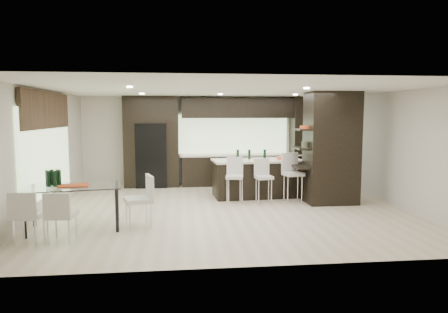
{
  "coord_description": "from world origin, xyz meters",
  "views": [
    {
      "loc": [
        -1.03,
        -8.9,
        2.15
      ],
      "look_at": [
        0.0,
        0.6,
        1.15
      ],
      "focal_mm": 32.0,
      "sensor_mm": 36.0,
      "label": 1
    }
  ],
  "objects": [
    {
      "name": "window_back",
      "position": [
        0.6,
        3.46,
        1.55
      ],
      "size": [
        3.4,
        0.04,
        1.2
      ],
      "primitive_type": "cube",
      "color": "#B2D199",
      "rests_on": "back_wall"
    },
    {
      "name": "refrigerator",
      "position": [
        -1.9,
        3.12,
        0.95
      ],
      "size": [
        0.9,
        0.68,
        1.9
      ],
      "primitive_type": "cube",
      "color": "black",
      "rests_on": "ground"
    },
    {
      "name": "ceiling_spots",
      "position": [
        0.0,
        0.25,
        2.68
      ],
      "size": [
        4.0,
        3.0,
        0.02
      ],
      "primitive_type": "cube",
      "color": "white",
      "rests_on": "ceiling"
    },
    {
      "name": "kitchen_island",
      "position": [
        0.97,
        1.34,
        0.49
      ],
      "size": [
        2.43,
        1.2,
        0.98
      ],
      "primitive_type": "cube",
      "rotation": [
        0.0,
        0.0,
        0.08
      ],
      "color": "black",
      "rests_on": "ground"
    },
    {
      "name": "back_cabinetry",
      "position": [
        0.5,
        3.17,
        1.35
      ],
      "size": [
        6.8,
        0.68,
        2.7
      ],
      "primitive_type": "cube",
      "color": "black",
      "rests_on": "ground"
    },
    {
      "name": "stone_accent",
      "position": [
        -3.93,
        0.2,
        2.25
      ],
      "size": [
        0.08,
        3.0,
        0.8
      ],
      "primitive_type": "cube",
      "color": "brown",
      "rests_on": "left_wall"
    },
    {
      "name": "window_left",
      "position": [
        -3.96,
        0.2,
        1.35
      ],
      "size": [
        0.04,
        3.2,
        1.9
      ],
      "primitive_type": "cube",
      "color": "#B2D199",
      "rests_on": "left_wall"
    },
    {
      "name": "partition_column",
      "position": [
        2.6,
        0.4,
        1.35
      ],
      "size": [
        1.2,
        0.8,
        2.7
      ],
      "primitive_type": "cube",
      "color": "black",
      "rests_on": "ground"
    },
    {
      "name": "bench",
      "position": [
        0.57,
        2.0,
        0.26
      ],
      "size": [
        1.4,
        0.7,
        0.52
      ],
      "primitive_type": "cube",
      "rotation": [
        0.0,
        0.0,
        0.14
      ],
      "color": "black",
      "rests_on": "ground"
    },
    {
      "name": "stool_left",
      "position": [
        0.25,
        0.53,
        0.46
      ],
      "size": [
        0.47,
        0.47,
        0.91
      ],
      "primitive_type": "cube",
      "rotation": [
        0.0,
        0.0,
        -0.18
      ],
      "color": "beige",
      "rests_on": "ground"
    },
    {
      "name": "back_wall",
      "position": [
        0.0,
        3.5,
        1.35
      ],
      "size": [
        8.0,
        0.02,
        2.7
      ],
      "primitive_type": "cube",
      "color": "beige",
      "rests_on": "ground"
    },
    {
      "name": "ground",
      "position": [
        0.0,
        0.0,
        0.0
      ],
      "size": [
        8.0,
        8.0,
        0.0
      ],
      "primitive_type": "plane",
      "color": "beige",
      "rests_on": "ground"
    },
    {
      "name": "floor_vase",
      "position": [
        2.3,
        0.96,
        0.62
      ],
      "size": [
        0.49,
        0.49,
        1.24
      ],
      "primitive_type": null,
      "rotation": [
        0.0,
        0.0,
        0.07
      ],
      "color": "#4B533B",
      "rests_on": "ground"
    },
    {
      "name": "stool_right",
      "position": [
        1.69,
        0.52,
        0.49
      ],
      "size": [
        0.51,
        0.51,
        0.98
      ],
      "primitive_type": "cube",
      "rotation": [
        0.0,
        0.0,
        0.2
      ],
      "color": "beige",
      "rests_on": "ground"
    },
    {
      "name": "left_wall",
      "position": [
        -4.0,
        0.0,
        1.35
      ],
      "size": [
        0.02,
        7.0,
        2.7
      ],
      "primitive_type": "cube",
      "color": "beige",
      "rests_on": "ground"
    },
    {
      "name": "dining_table",
      "position": [
        -3.04,
        -1.27,
        0.41
      ],
      "size": [
        1.84,
        1.21,
        0.83
      ],
      "primitive_type": "cube",
      "rotation": [
        0.0,
        0.0,
        0.15
      ],
      "color": "white",
      "rests_on": "ground"
    },
    {
      "name": "ceiling",
      "position": [
        0.0,
        0.0,
        2.7
      ],
      "size": [
        8.0,
        7.0,
        0.02
      ],
      "primitive_type": "cube",
      "color": "white",
      "rests_on": "ground"
    },
    {
      "name": "chair_end",
      "position": [
        -1.85,
        -1.27,
        0.46
      ],
      "size": [
        0.62,
        0.62,
        0.92
      ],
      "primitive_type": "cube",
      "rotation": [
        0.0,
        0.0,
        1.87
      ],
      "color": "beige",
      "rests_on": "ground"
    },
    {
      "name": "stool_mid",
      "position": [
        0.97,
        0.54,
        0.44
      ],
      "size": [
        0.43,
        0.43,
        0.87
      ],
      "primitive_type": "cube",
      "rotation": [
        0.0,
        0.0,
        0.13
      ],
      "color": "beige",
      "rests_on": "ground"
    },
    {
      "name": "chair_near",
      "position": [
        -3.04,
        -2.05,
        0.41
      ],
      "size": [
        0.48,
        0.48,
        0.81
      ],
      "primitive_type": "cube",
      "rotation": [
        0.0,
        0.0,
        -0.09
      ],
      "color": "beige",
      "rests_on": "ground"
    },
    {
      "name": "chair_far",
      "position": [
        -3.58,
        -2.06,
        0.42
      ],
      "size": [
        0.48,
        0.48,
        0.83
      ],
      "primitive_type": "cube",
      "rotation": [
        0.0,
        0.0,
        -0.07
      ],
      "color": "beige",
      "rests_on": "ground"
    },
    {
      "name": "right_wall",
      "position": [
        4.0,
        0.0,
        1.35
      ],
      "size": [
        0.02,
        7.0,
        2.7
      ],
      "primitive_type": "cube",
      "color": "beige",
      "rests_on": "ground"
    }
  ]
}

